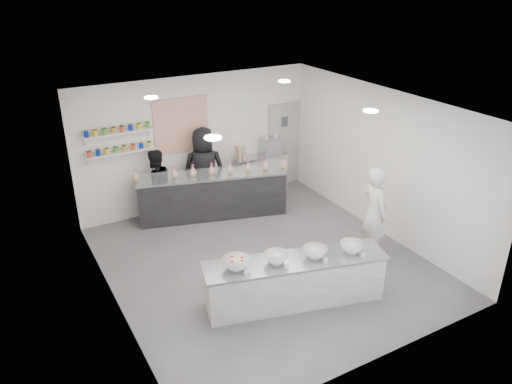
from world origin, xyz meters
TOP-DOWN VIEW (x-y plane):
  - floor at (0.00, 0.00)m, footprint 6.00×6.00m
  - ceiling at (0.00, 0.00)m, footprint 6.00×6.00m
  - back_wall at (0.00, 3.00)m, footprint 5.50×0.00m
  - left_wall at (-2.75, 0.00)m, footprint 0.00×6.00m
  - right_wall at (2.75, 0.00)m, footprint 0.00×6.00m
  - back_door at (2.30, 2.97)m, footprint 0.88×0.04m
  - pattern_panel at (-0.35, 2.98)m, footprint 1.25×0.03m
  - jar_shelf_lower at (-1.75, 2.90)m, footprint 1.45×0.22m
  - jar_shelf_upper at (-1.75, 2.90)m, footprint 1.45×0.22m
  - preserve_jars at (-1.75, 2.88)m, footprint 1.45×0.10m
  - downlight_0 at (-1.40, -1.00)m, footprint 0.24×0.24m
  - downlight_1 at (1.40, -1.00)m, footprint 0.24×0.24m
  - downlight_2 at (-1.40, 1.60)m, footprint 0.24×0.24m
  - downlight_3 at (1.40, 1.60)m, footprint 0.24×0.24m
  - prep_counter at (-0.17, -1.31)m, footprint 3.07×1.43m
  - back_bar at (-0.02, 2.18)m, footprint 3.29×1.48m
  - sneeze_guard at (-0.10, 1.91)m, footprint 3.08×0.90m
  - espresso_ledge at (1.55, 2.78)m, footprint 1.31×0.42m
  - espresso_machine at (1.82, 2.78)m, footprint 0.49×0.34m
  - cup_stacks at (1.00, 2.78)m, footprint 0.24×0.24m
  - prep_bowls at (-0.17, -1.31)m, footprint 2.41×1.10m
  - label_cards at (-0.03, -1.81)m, footprint 2.01×0.04m
  - cookie_bags at (-0.02, 2.18)m, footprint 3.26×1.07m
  - woman_prep at (1.90, -0.84)m, footprint 0.57×0.75m
  - staff_left at (-1.16, 2.60)m, footprint 0.90×0.76m
  - staff_right at (-0.02, 2.60)m, footprint 1.10×0.90m

SIDE VIEW (x-z plane):
  - floor at x=0.00m, z-range 0.00..0.00m
  - prep_counter at x=-0.17m, z-range 0.00..0.82m
  - espresso_ledge at x=1.55m, z-range 0.00..0.97m
  - back_bar at x=-0.02m, z-range 0.00..1.01m
  - staff_left at x=-1.16m, z-range 0.00..1.63m
  - label_cards at x=-0.03m, z-range 0.82..0.89m
  - prep_bowls at x=-0.17m, z-range 0.82..0.98m
  - woman_prep at x=1.90m, z-range 0.00..1.84m
  - staff_right at x=-0.02m, z-range 0.00..1.94m
  - back_door at x=2.30m, z-range 0.00..2.10m
  - cookie_bags at x=-0.02m, z-range 1.01..1.27m
  - cup_stacks at x=1.00m, z-range 0.97..1.31m
  - sneeze_guard at x=-0.10m, z-range 1.01..1.28m
  - espresso_machine at x=1.82m, z-range 0.97..1.35m
  - back_wall at x=0.00m, z-range -1.25..4.25m
  - left_wall at x=-2.75m, z-range -1.50..4.50m
  - right_wall at x=2.75m, z-range -1.50..4.50m
  - jar_shelf_lower at x=-1.75m, z-range 1.58..1.62m
  - preserve_jars at x=-1.75m, z-range 1.60..2.16m
  - pattern_panel at x=-0.35m, z-range 1.35..2.55m
  - jar_shelf_upper at x=-1.75m, z-range 2.00..2.04m
  - downlight_0 at x=-1.40m, z-range 2.97..2.99m
  - downlight_1 at x=1.40m, z-range 2.97..2.99m
  - downlight_2 at x=-1.40m, z-range 2.97..2.99m
  - downlight_3 at x=1.40m, z-range 2.97..2.99m
  - ceiling at x=0.00m, z-range 3.00..3.00m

